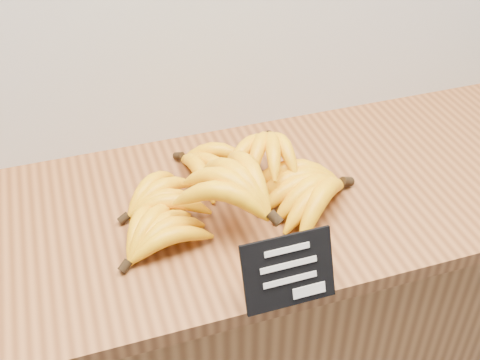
% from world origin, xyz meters
% --- Properties ---
extents(counter, '(1.45, 0.50, 0.90)m').
position_xyz_m(counter, '(-0.04, 2.75, 0.45)').
color(counter, '#935C2F').
rests_on(counter, ground).
extents(counter_top, '(1.56, 0.54, 0.03)m').
position_xyz_m(counter_top, '(-0.04, 2.75, 0.92)').
color(counter_top, brown).
rests_on(counter_top, counter).
extents(chalkboard_sign, '(0.15, 0.05, 0.11)m').
position_xyz_m(chalkboard_sign, '(-0.03, 2.49, 0.99)').
color(chalkboard_sign, black).
rests_on(chalkboard_sign, counter_top).
extents(banana_pile, '(0.48, 0.36, 0.13)m').
position_xyz_m(banana_pile, '(-0.04, 2.73, 0.98)').
color(banana_pile, '#F9B609').
rests_on(banana_pile, counter_top).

